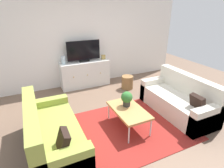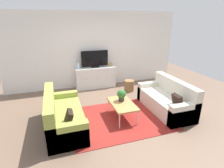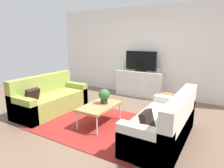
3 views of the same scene
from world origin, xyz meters
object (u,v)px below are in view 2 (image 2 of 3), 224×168
tv_console (95,77)px  wicker_basket (129,86)px  couch_right_side (167,100)px  potted_plant (121,95)px  couch_left_side (61,117)px  glass_vase (78,66)px  mantel_clock (111,64)px  coffee_table (122,104)px  flat_screen_tv (95,59)px

tv_console → wicker_basket: tv_console is taller
couch_right_side → potted_plant: couch_right_side is taller
wicker_basket → couch_left_side: bearing=-145.8°
potted_plant → glass_vase: size_ratio=1.42×
tv_console → couch_left_side: bearing=-120.0°
tv_console → mantel_clock: mantel_clock is taller
couch_left_side → potted_plant: 1.57m
couch_right_side → coffee_table: bearing=-179.4°
couch_left_side → glass_vase: (0.76, 2.37, 0.59)m
flat_screen_tv → mantel_clock: flat_screen_tv is taller
flat_screen_tv → mantel_clock: 0.65m
tv_console → glass_vase: bearing=180.0°
glass_vase → tv_console: bearing=-0.0°
potted_plant → tv_console: 2.27m
couch_right_side → flat_screen_tv: 2.93m
couch_right_side → tv_console: 2.81m
couch_left_side → couch_right_side: 2.87m
couch_right_side → flat_screen_tv: flat_screen_tv is taller
coffee_table → wicker_basket: bearing=61.1°
coffee_table → glass_vase: glass_vase is taller
coffee_table → mantel_clock: 2.48m
couch_left_side → couch_right_side: same height
couch_right_side → flat_screen_tv: (-1.50, 2.39, 0.78)m
couch_left_side → tv_console: bearing=60.0°
coffee_table → couch_right_side: bearing=0.6°
potted_plant → wicker_basket: size_ratio=0.81×
couch_left_side → glass_vase: glass_vase is taller
couch_left_side → tv_console: 2.74m
tv_console → glass_vase: glass_vase is taller
glass_vase → wicker_basket: (1.66, -0.72, -0.69)m
coffee_table → mantel_clock: bearing=78.9°
couch_right_side → coffee_table: 1.36m
flat_screen_tv → wicker_basket: bearing=-35.1°
couch_left_side → flat_screen_tv: 2.87m
tv_console → mantel_clock: bearing=0.0°
mantel_clock → wicker_basket: size_ratio=0.34×
coffee_table → tv_console: 2.39m
potted_plant → glass_vase: 2.40m
coffee_table → mantel_clock: (0.47, 2.39, 0.45)m
couch_right_side → tv_console: (-1.50, 2.37, 0.10)m
tv_console → mantel_clock: 0.76m
tv_console → potted_plant: bearing=-85.9°
flat_screen_tv → tv_console: bearing=-90.0°
glass_vase → couch_right_side: bearing=-48.4°
coffee_table → tv_console: bearing=93.3°
couch_left_side → coffee_table: size_ratio=1.88×
couch_right_side → couch_left_side: bearing=180.0°
couch_left_side → wicker_basket: (2.43, 1.65, -0.10)m
couch_left_side → couch_right_side: size_ratio=1.00×
wicker_basket → glass_vase: bearing=156.5°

